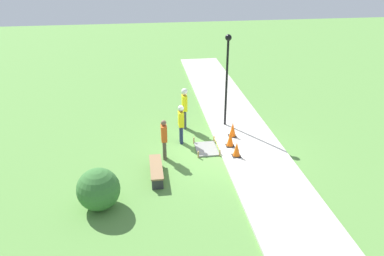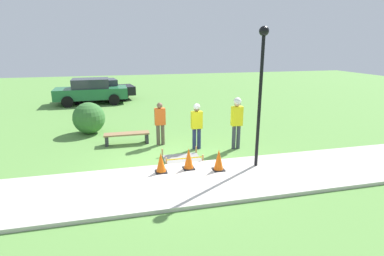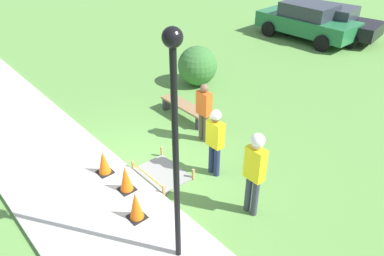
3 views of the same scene
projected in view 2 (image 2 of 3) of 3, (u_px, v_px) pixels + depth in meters
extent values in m
plane|color=#5B8E42|center=(175.00, 166.00, 9.58)|extent=(60.00, 60.00, 0.00)
cube|color=#BCB7AD|center=(183.00, 183.00, 8.32)|extent=(28.00, 2.66, 0.10)
cube|color=gray|center=(182.00, 159.00, 10.10)|extent=(1.21, 0.87, 0.06)
cube|color=tan|center=(166.00, 162.00, 9.53)|extent=(0.05, 0.05, 0.29)
cube|color=tan|center=(203.00, 159.00, 9.81)|extent=(0.05, 0.05, 0.29)
cube|color=tan|center=(162.00, 153.00, 10.34)|extent=(0.05, 0.05, 0.29)
cube|color=tan|center=(196.00, 150.00, 10.62)|extent=(0.05, 0.05, 0.29)
cube|color=yellow|center=(185.00, 158.00, 9.65)|extent=(1.21, 0.00, 0.04)
cube|color=black|center=(161.00, 172.00, 8.91)|extent=(0.34, 0.34, 0.02)
cone|color=orange|center=(161.00, 162.00, 8.82)|extent=(0.29, 0.29, 0.58)
cube|color=black|center=(189.00, 168.00, 9.15)|extent=(0.34, 0.34, 0.02)
cone|color=orange|center=(189.00, 158.00, 9.06)|extent=(0.29, 0.29, 0.63)
cube|color=black|center=(218.00, 169.00, 9.06)|extent=(0.34, 0.34, 0.02)
cone|color=orange|center=(219.00, 159.00, 8.97)|extent=(0.29, 0.29, 0.63)
cube|color=#2D2D33|center=(107.00, 141.00, 11.50)|extent=(0.12, 0.40, 0.38)
cube|color=#2D2D33|center=(147.00, 138.00, 11.85)|extent=(0.12, 0.40, 0.38)
cube|color=olive|center=(127.00, 134.00, 11.61)|extent=(1.73, 0.44, 0.06)
cylinder|color=#383D47|center=(234.00, 137.00, 11.06)|extent=(0.14, 0.14, 0.90)
cylinder|color=#383D47|center=(238.00, 137.00, 11.10)|extent=(0.14, 0.14, 0.90)
cube|color=yellow|center=(237.00, 116.00, 10.86)|extent=(0.40, 0.22, 0.71)
sphere|color=tan|center=(237.00, 103.00, 10.73)|extent=(0.24, 0.24, 0.24)
sphere|color=white|center=(238.00, 101.00, 10.71)|extent=(0.28, 0.28, 0.28)
cylinder|color=navy|center=(194.00, 139.00, 11.05)|extent=(0.14, 0.14, 0.80)
cylinder|color=navy|center=(199.00, 138.00, 11.09)|extent=(0.14, 0.14, 0.80)
cube|color=yellow|center=(197.00, 120.00, 10.88)|extent=(0.40, 0.22, 0.63)
sphere|color=brown|center=(197.00, 109.00, 10.76)|extent=(0.22, 0.22, 0.22)
sphere|color=white|center=(197.00, 107.00, 10.74)|extent=(0.25, 0.25, 0.25)
cylinder|color=brown|center=(158.00, 135.00, 11.51)|extent=(0.14, 0.14, 0.80)
cylinder|color=brown|center=(163.00, 135.00, 11.55)|extent=(0.14, 0.14, 0.80)
cube|color=#E55B1E|center=(160.00, 117.00, 11.34)|extent=(0.40, 0.22, 0.64)
sphere|color=brown|center=(160.00, 105.00, 11.22)|extent=(0.22, 0.22, 0.22)
cylinder|color=black|center=(260.00, 104.00, 8.87)|extent=(0.10, 0.10, 3.92)
sphere|color=black|center=(264.00, 31.00, 8.31)|extent=(0.28, 0.28, 0.28)
cube|color=black|center=(99.00, 91.00, 20.55)|extent=(4.94, 2.60, 0.60)
cube|color=#2D333D|center=(98.00, 83.00, 20.40)|extent=(2.59, 1.98, 0.51)
cylinder|color=black|center=(118.00, 92.00, 22.00)|extent=(0.71, 0.35, 0.68)
cylinder|color=black|center=(123.00, 96.00, 20.39)|extent=(0.71, 0.35, 0.68)
cylinder|color=black|center=(76.00, 95.00, 20.88)|extent=(0.71, 0.35, 0.68)
cylinder|color=black|center=(78.00, 99.00, 19.27)|extent=(0.71, 0.35, 0.68)
cube|color=#236B3D|center=(91.00, 93.00, 19.50)|extent=(4.57, 1.98, 0.69)
cube|color=#2D333D|center=(91.00, 83.00, 19.33)|extent=(2.31, 1.69, 0.59)
cylinder|color=black|center=(114.00, 95.00, 20.81)|extent=(0.70, 0.26, 0.69)
cylinder|color=black|center=(114.00, 100.00, 19.10)|extent=(0.70, 0.26, 0.69)
cylinder|color=black|center=(71.00, 97.00, 20.08)|extent=(0.70, 0.26, 0.69)
cylinder|color=black|center=(67.00, 102.00, 18.38)|extent=(0.70, 0.26, 0.69)
sphere|color=#387033|center=(89.00, 118.00, 12.95)|extent=(1.37, 1.37, 1.37)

